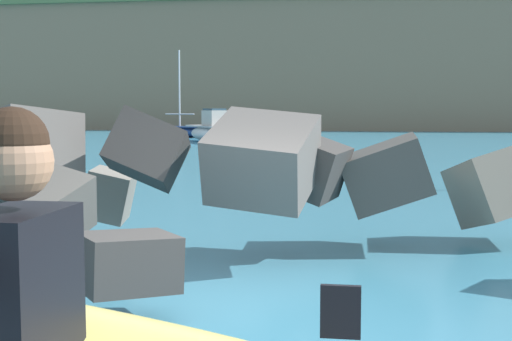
# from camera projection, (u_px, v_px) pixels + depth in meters

# --- Properties ---
(ground_plane) EXTENTS (400.00, 400.00, 0.00)m
(ground_plane) POSITION_uv_depth(u_px,v_px,m) (237.00, 322.00, 6.46)
(ground_plane) COLOR teal
(breakwater_jetty) EXTENTS (30.64, 6.70, 2.21)m
(breakwater_jetty) POSITION_uv_depth(u_px,v_px,m) (262.00, 194.00, 8.00)
(breakwater_jetty) COLOR #3D3A38
(breakwater_jetty) RESTS_ON ground
(boat_near_right) EXTENTS (4.55, 3.13, 6.28)m
(boat_near_right) POSITION_uv_depth(u_px,v_px,m) (183.00, 131.00, 49.55)
(boat_near_right) COLOR navy
(boat_near_right) RESTS_ON ground
(boat_mid_left) EXTENTS (4.66, 5.86, 2.07)m
(boat_mid_left) POSITION_uv_depth(u_px,v_px,m) (212.00, 131.00, 42.00)
(boat_mid_left) COLOR white
(boat_mid_left) RESTS_ON ground
(headland_bluff) EXTENTS (99.25, 33.96, 13.52)m
(headland_bluff) POSITION_uv_depth(u_px,v_px,m) (388.00, 68.00, 78.63)
(headland_bluff) COLOR #847056
(headland_bluff) RESTS_ON ground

